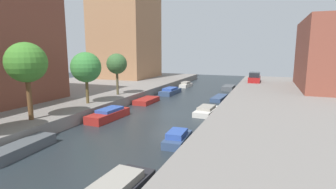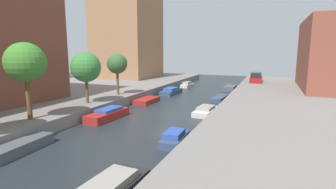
{
  "view_description": "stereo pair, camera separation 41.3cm",
  "coord_description": "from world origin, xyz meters",
  "px_view_note": "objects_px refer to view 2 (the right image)",
  "views": [
    {
      "loc": [
        9.0,
        -21.81,
        5.91
      ],
      "look_at": [
        -1.03,
        4.2,
        1.2
      ],
      "focal_mm": 27.58,
      "sensor_mm": 36.0,
      "label": 1
    },
    {
      "loc": [
        9.39,
        -21.66,
        5.91
      ],
      "look_at": [
        -1.03,
        4.2,
        1.2
      ],
      "focal_mm": 27.58,
      "sensor_mm": 36.0,
      "label": 2
    }
  ],
  "objects_px": {
    "moored_boat_right_4": "(220,98)",
    "moored_boat_right_2": "(175,138)",
    "parked_car": "(256,78)",
    "moored_boat_left_4": "(171,91)",
    "street_tree_1": "(25,63)",
    "moored_boat_left_1": "(20,147)",
    "moored_boat_left_3": "(147,101)",
    "moored_boat_right_5": "(230,88)",
    "apartment_tower_far": "(127,3)",
    "moored_boat_left_2": "(108,114)",
    "moored_boat_left_5": "(187,85)",
    "street_tree_3": "(117,64)",
    "street_tree_2": "(86,67)",
    "moored_boat_right_3": "(206,111)"
  },
  "relations": [
    {
      "from": "moored_boat_left_2",
      "to": "moored_boat_right_4",
      "type": "bearing_deg",
      "value": 59.64
    },
    {
      "from": "moored_boat_left_5",
      "to": "moored_boat_right_4",
      "type": "xyz_separation_m",
      "value": [
        7.19,
        -9.39,
        -0.15
      ]
    },
    {
      "from": "moored_boat_left_1",
      "to": "moored_boat_left_4",
      "type": "xyz_separation_m",
      "value": [
        0.67,
        22.83,
        0.06
      ]
    },
    {
      "from": "moored_boat_left_1",
      "to": "moored_boat_left_2",
      "type": "distance_m",
      "value": 8.29
    },
    {
      "from": "street_tree_1",
      "to": "moored_boat_left_5",
      "type": "distance_m",
      "value": 27.89
    },
    {
      "from": "moored_boat_left_1",
      "to": "moored_boat_right_3",
      "type": "bearing_deg",
      "value": 59.27
    },
    {
      "from": "apartment_tower_far",
      "to": "moored_boat_left_1",
      "type": "height_order",
      "value": "apartment_tower_far"
    },
    {
      "from": "moored_boat_right_5",
      "to": "parked_car",
      "type": "bearing_deg",
      "value": 45.83
    },
    {
      "from": "street_tree_2",
      "to": "moored_boat_right_5",
      "type": "height_order",
      "value": "street_tree_2"
    },
    {
      "from": "moored_boat_right_4",
      "to": "moored_boat_right_2",
      "type": "bearing_deg",
      "value": -89.45
    },
    {
      "from": "moored_boat_left_4",
      "to": "street_tree_1",
      "type": "bearing_deg",
      "value": -99.67
    },
    {
      "from": "apartment_tower_far",
      "to": "parked_car",
      "type": "bearing_deg",
      "value": 1.49
    },
    {
      "from": "parked_car",
      "to": "moored_boat_left_4",
      "type": "distance_m",
      "value": 14.89
    },
    {
      "from": "street_tree_1",
      "to": "moored_boat_right_4",
      "type": "height_order",
      "value": "street_tree_1"
    },
    {
      "from": "street_tree_1",
      "to": "moored_boat_left_3",
      "type": "xyz_separation_m",
      "value": [
        3.01,
        12.94,
        -4.82
      ]
    },
    {
      "from": "moored_boat_right_2",
      "to": "moored_boat_left_1",
      "type": "bearing_deg",
      "value": -148.91
    },
    {
      "from": "street_tree_3",
      "to": "parked_car",
      "type": "bearing_deg",
      "value": 53.09
    },
    {
      "from": "street_tree_3",
      "to": "moored_boat_right_3",
      "type": "bearing_deg",
      "value": -7.55
    },
    {
      "from": "parked_car",
      "to": "moored_boat_left_2",
      "type": "xyz_separation_m",
      "value": [
        -10.88,
        -24.98,
        -1.22
      ]
    },
    {
      "from": "moored_boat_left_1",
      "to": "moored_boat_left_4",
      "type": "bearing_deg",
      "value": 88.32
    },
    {
      "from": "street_tree_1",
      "to": "moored_boat_right_4",
      "type": "relative_size",
      "value": 1.33
    },
    {
      "from": "street_tree_2",
      "to": "moored_boat_left_5",
      "type": "xyz_separation_m",
      "value": [
        3.3,
        20.94,
        -4.02
      ]
    },
    {
      "from": "street_tree_2",
      "to": "street_tree_3",
      "type": "xyz_separation_m",
      "value": [
        0.0,
        5.29,
        0.07
      ]
    },
    {
      "from": "parked_car",
      "to": "moored_boat_right_4",
      "type": "distance_m",
      "value": 12.85
    },
    {
      "from": "moored_boat_left_2",
      "to": "moored_boat_right_4",
      "type": "height_order",
      "value": "moored_boat_left_2"
    },
    {
      "from": "moored_boat_left_3",
      "to": "apartment_tower_far",
      "type": "bearing_deg",
      "value": 126.26
    },
    {
      "from": "street_tree_1",
      "to": "moored_boat_left_3",
      "type": "height_order",
      "value": "street_tree_1"
    },
    {
      "from": "moored_boat_right_2",
      "to": "street_tree_1",
      "type": "bearing_deg",
      "value": -170.79
    },
    {
      "from": "parked_car",
      "to": "moored_boat_left_2",
      "type": "height_order",
      "value": "parked_car"
    },
    {
      "from": "parked_car",
      "to": "moored_boat_left_4",
      "type": "height_order",
      "value": "parked_car"
    },
    {
      "from": "moored_boat_right_2",
      "to": "street_tree_3",
      "type": "bearing_deg",
      "value": 136.98
    },
    {
      "from": "moored_boat_left_1",
      "to": "moored_boat_right_5",
      "type": "relative_size",
      "value": 1.19
    },
    {
      "from": "moored_boat_left_4",
      "to": "moored_boat_right_5",
      "type": "relative_size",
      "value": 1.29
    },
    {
      "from": "apartment_tower_far",
      "to": "moored_boat_left_5",
      "type": "height_order",
      "value": "apartment_tower_far"
    },
    {
      "from": "apartment_tower_far",
      "to": "moored_boat_left_4",
      "type": "height_order",
      "value": "apartment_tower_far"
    },
    {
      "from": "moored_boat_left_1",
      "to": "moored_boat_right_5",
      "type": "height_order",
      "value": "moored_boat_right_5"
    },
    {
      "from": "street_tree_2",
      "to": "street_tree_3",
      "type": "distance_m",
      "value": 5.29
    },
    {
      "from": "street_tree_2",
      "to": "street_tree_3",
      "type": "height_order",
      "value": "street_tree_2"
    },
    {
      "from": "street_tree_1",
      "to": "moored_boat_left_1",
      "type": "height_order",
      "value": "street_tree_1"
    },
    {
      "from": "apartment_tower_far",
      "to": "parked_car",
      "type": "xyz_separation_m",
      "value": [
        23.14,
        0.6,
        -12.87
      ]
    },
    {
      "from": "street_tree_2",
      "to": "moored_boat_right_3",
      "type": "distance_m",
      "value": 12.01
    },
    {
      "from": "moored_boat_right_2",
      "to": "moored_boat_right_4",
      "type": "distance_m",
      "value": 16.18
    },
    {
      "from": "parked_car",
      "to": "moored_boat_left_4",
      "type": "xyz_separation_m",
      "value": [
        -10.56,
        -10.43,
        -1.26
      ]
    },
    {
      "from": "street_tree_2",
      "to": "parked_car",
      "type": "height_order",
      "value": "street_tree_2"
    },
    {
      "from": "street_tree_3",
      "to": "apartment_tower_far",
      "type": "bearing_deg",
      "value": 117.16
    },
    {
      "from": "street_tree_2",
      "to": "moored_boat_right_4",
      "type": "relative_size",
      "value": 1.16
    },
    {
      "from": "moored_boat_left_2",
      "to": "moored_boat_right_5",
      "type": "distance_m",
      "value": 22.57
    },
    {
      "from": "apartment_tower_far",
      "to": "street_tree_1",
      "type": "height_order",
      "value": "apartment_tower_far"
    },
    {
      "from": "moored_boat_left_5",
      "to": "moored_boat_right_2",
      "type": "xyz_separation_m",
      "value": [
        7.34,
        -25.56,
        -0.01
      ]
    },
    {
      "from": "moored_boat_left_3",
      "to": "moored_boat_left_5",
      "type": "height_order",
      "value": "moored_boat_left_5"
    }
  ]
}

